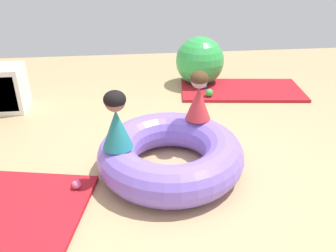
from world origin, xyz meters
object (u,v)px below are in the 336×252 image
Objects in this scene: play_ball_blue at (204,86)px; storage_cube at (6,89)px; play_ball_pink at (76,184)px; child_in_teal at (116,121)px; play_ball_green at (209,93)px; play_ball_orange at (197,79)px; inflatable_cushion at (171,154)px; child_in_red at (199,96)px; exercise_ball_large at (200,61)px.

play_ball_blue is 0.15× the size of storage_cube.
storage_cube is at bearing 120.00° from play_ball_pink.
child_in_teal is 6.60× the size of play_ball_pink.
play_ball_pink is (-1.54, -2.14, -0.01)m from play_ball_blue.
play_ball_green is at bearing -88.15° from play_ball_blue.
inflatable_cushion is at bearing -106.90° from play_ball_orange.
child_in_red is at bearing -108.20° from play_ball_green.
child_in_teal is 0.89× the size of storage_cube.
storage_cube is (-1.40, 1.68, -0.31)m from child_in_teal.
play_ball_blue is 0.29m from play_ball_green.
child_in_red reaches higher than inflatable_cushion.
child_in_red is at bearing -104.67° from play_ball_blue.
storage_cube is (-1.86, 1.58, 0.10)m from inflatable_cushion.
storage_cube reaches higher than inflatable_cushion.
inflatable_cushion is 2.44m from storage_cube.
play_ball_blue is at bearing -80.65° from play_ball_orange.
exercise_ball_large is at bearing 14.28° from storage_cube.
storage_cube reaches higher than play_ball_blue.
play_ball_blue is at bearing 7.55° from storage_cube.
storage_cube is at bearing -178.88° from play_ball_green.
play_ball_pink is at bearing -164.85° from inflatable_cushion.
child_in_red is 1.36m from play_ball_pink.
play_ball_blue is 0.12× the size of exercise_ball_large.
play_ball_green is at bearing 50.10° from play_ball_pink.
play_ball_green is at bearing 139.93° from child_in_red.
inflatable_cushion reaches higher than play_ball_blue.
play_ball_orange is 1.21× the size of play_ball_pink.
play_ball_green is 0.66m from exercise_ball_large.
child_in_red reaches higher than play_ball_orange.
child_in_teal is 5.46× the size of play_ball_orange.
child_in_red is at bearing -102.04° from exercise_ball_large.
play_ball_pink is (-0.36, -0.11, -0.52)m from child_in_teal.
play_ball_pink is at bearing -121.92° from exercise_ball_large.
child_in_teal is 0.64m from play_ball_pink.
child_in_teal is at bearing 17.52° from play_ball_pink.
play_ball_pink is at bearing 55.21° from child_in_teal.
exercise_ball_large is 1.26× the size of storage_cube.
child_in_red is 2.51m from storage_cube.
play_ball_green is 0.15× the size of exercise_ball_large.
play_ball_pink is (-0.82, -0.22, -0.10)m from inflatable_cushion.
play_ball_green is at bearing -84.37° from play_ball_orange.
play_ball_pink is at bearing -125.68° from play_ball_blue.
child_in_red is at bearing 26.91° from play_ball_pink.
inflatable_cushion is at bearing -129.09° from child_in_teal.
exercise_ball_large is (0.71, 2.23, 0.18)m from inflatable_cushion.
play_ball_blue is at bearing 143.46° from child_in_red.
inflatable_cushion is 0.63m from child_in_teal.
play_ball_orange reaches higher than play_ball_blue.
play_ball_orange is (0.67, 2.21, -0.09)m from inflatable_cushion.
child_in_teal is at bearing -115.93° from play_ball_orange.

